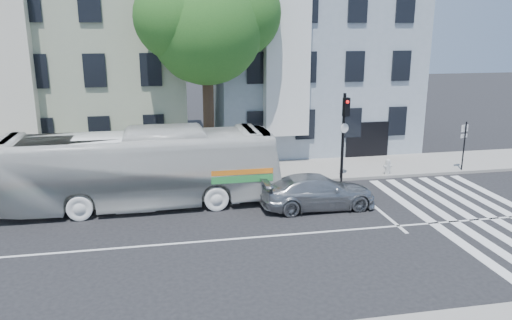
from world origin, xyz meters
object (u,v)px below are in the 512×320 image
object	(u,v)px
bus	(138,169)
sedan	(318,192)
fire_hydrant	(388,166)
traffic_signal	(344,126)

from	to	relation	value
bus	sedan	size ratio (longest dim) A/B	2.43
bus	fire_hydrant	size ratio (longest dim) A/B	14.96
bus	fire_hydrant	bearing A→B (deg)	-81.53
traffic_signal	fire_hydrant	bearing A→B (deg)	-8.98
traffic_signal	bus	bearing A→B (deg)	172.77
sedan	fire_hydrant	world-z (taller)	sedan
bus	traffic_signal	world-z (taller)	traffic_signal
bus	sedan	distance (m)	7.75
sedan	fire_hydrant	bearing A→B (deg)	-53.58
bus	traffic_signal	distance (m)	10.07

